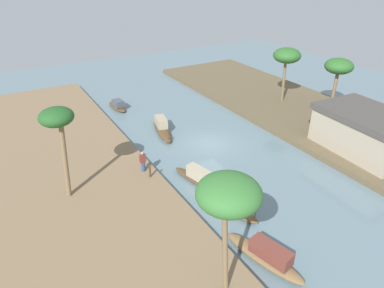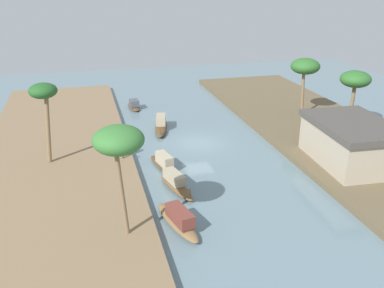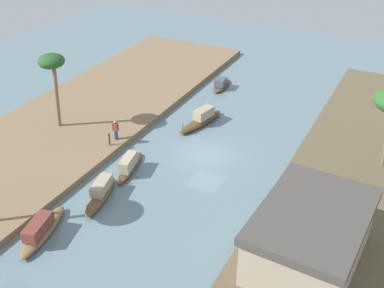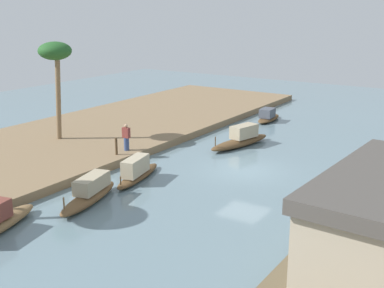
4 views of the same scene
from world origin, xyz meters
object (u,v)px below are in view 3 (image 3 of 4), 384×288
(sampan_downstream_large, at_px, (221,84))
(palm_tree_left_near, at_px, (52,65))
(person_on_near_bank, at_px, (116,130))
(sampan_open_hull, at_px, (129,165))
(sampan_near_left_bank, at_px, (101,192))
(riverside_building, at_px, (310,236))
(sampan_upstream_small, at_px, (41,230))
(mooring_post, at_px, (109,139))
(sampan_with_tall_canopy, at_px, (202,119))

(sampan_downstream_large, distance_m, palm_tree_left_near, 17.30)
(person_on_near_bank, bearing_deg, palm_tree_left_near, 0.69)
(sampan_open_hull, distance_m, sampan_near_left_bank, 3.64)
(palm_tree_left_near, bearing_deg, sampan_downstream_large, 149.86)
(sampan_downstream_large, bearing_deg, riverside_building, 30.72)
(sampan_upstream_small, distance_m, palm_tree_left_near, 14.30)
(sampan_near_left_bank, height_order, mooring_post, mooring_post)
(sampan_downstream_large, height_order, mooring_post, mooring_post)
(riverside_building, bearing_deg, sampan_upstream_small, -68.57)
(sampan_downstream_large, distance_m, sampan_with_tall_canopy, 7.91)
(sampan_near_left_bank, bearing_deg, sampan_with_tall_canopy, 160.04)
(sampan_downstream_large, distance_m, riverside_building, 24.71)
(sampan_with_tall_canopy, xyz_separation_m, person_on_near_bank, (6.16, -4.53, 0.79))
(sampan_upstream_small, distance_m, person_on_near_bank, 11.36)
(sampan_open_hull, xyz_separation_m, riverside_building, (3.45, 14.06, 1.67))
(sampan_open_hull, height_order, riverside_building, riverside_building)
(sampan_downstream_large, bearing_deg, sampan_with_tall_canopy, 7.44)
(sampan_downstream_large, xyz_separation_m, sampan_open_hull, (16.67, 0.16, 0.10))
(sampan_downstream_large, xyz_separation_m, sampan_near_left_bank, (20.31, 0.31, 0.10))
(person_on_near_bank, bearing_deg, sampan_upstream_small, 99.38)
(sampan_open_hull, height_order, sampan_near_left_bank, sampan_open_hull)
(mooring_post, xyz_separation_m, riverside_building, (5.21, 17.02, 1.17))
(sampan_with_tall_canopy, distance_m, person_on_near_bank, 7.69)
(sampan_with_tall_canopy, bearing_deg, palm_tree_left_near, -44.25)
(sampan_downstream_large, relative_size, person_on_near_bank, 2.29)
(sampan_upstream_small, bearing_deg, riverside_building, 94.77)
(sampan_near_left_bank, relative_size, person_on_near_bank, 2.88)
(sampan_upstream_small, height_order, palm_tree_left_near, palm_tree_left_near)
(sampan_downstream_large, bearing_deg, mooring_post, -15.14)
(sampan_upstream_small, bearing_deg, sampan_near_left_bank, 155.76)
(sampan_downstream_large, height_order, person_on_near_bank, person_on_near_bank)
(sampan_open_hull, height_order, sampan_upstream_small, sampan_upstream_small)
(sampan_near_left_bank, bearing_deg, sampan_downstream_large, 166.95)
(sampan_near_left_bank, xyz_separation_m, palm_tree_left_near, (-6.12, -8.55, 5.41))
(sampan_upstream_small, bearing_deg, sampan_downstream_large, 165.22)
(sampan_near_left_bank, bearing_deg, person_on_near_bank, -167.38)
(sampan_upstream_small, distance_m, sampan_near_left_bank, 4.78)
(sampan_with_tall_canopy, xyz_separation_m, sampan_upstream_small, (17.26, -2.22, 0.02))
(palm_tree_left_near, relative_size, riverside_building, 0.77)
(person_on_near_bank, relative_size, palm_tree_left_near, 0.26)
(sampan_open_hull, bearing_deg, person_on_near_bank, -145.11)
(sampan_with_tall_canopy, distance_m, sampan_upstream_small, 17.40)
(sampan_downstream_large, distance_m, sampan_open_hull, 16.67)
(sampan_downstream_large, bearing_deg, sampan_near_left_bank, -3.65)
(person_on_near_bank, bearing_deg, mooring_post, 92.81)
(sampan_upstream_small, distance_m, mooring_post, 10.33)
(sampan_with_tall_canopy, xyz_separation_m, mooring_post, (7.18, -4.44, 0.51))
(sampan_with_tall_canopy, bearing_deg, sampan_upstream_small, 5.28)
(riverside_building, bearing_deg, mooring_post, -103.81)
(sampan_open_hull, distance_m, person_on_near_bank, 4.19)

